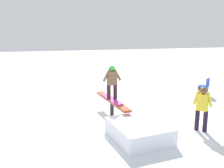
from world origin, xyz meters
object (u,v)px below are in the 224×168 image
object	(u,v)px
rail_feature	(112,102)
folding_chair	(204,87)
main_rider_on_rail	(112,84)
bystander_yellow	(202,107)

from	to	relation	value
rail_feature	folding_chair	world-z (taller)	folding_chair
main_rider_on_rail	folding_chair	world-z (taller)	main_rider_on_rail
folding_chair	main_rider_on_rail	bearing A→B (deg)	-18.67
rail_feature	folding_chair	distance (m)	5.53
rail_feature	bystander_yellow	distance (m)	3.17
rail_feature	main_rider_on_rail	bearing A→B (deg)	0.00
rail_feature	main_rider_on_rail	size ratio (longest dim) A/B	1.73
main_rider_on_rail	folding_chair	size ratio (longest dim) A/B	1.79
main_rider_on_rail	rail_feature	bearing A→B (deg)	0.00
main_rider_on_rail	bystander_yellow	bearing A→B (deg)	-136.45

